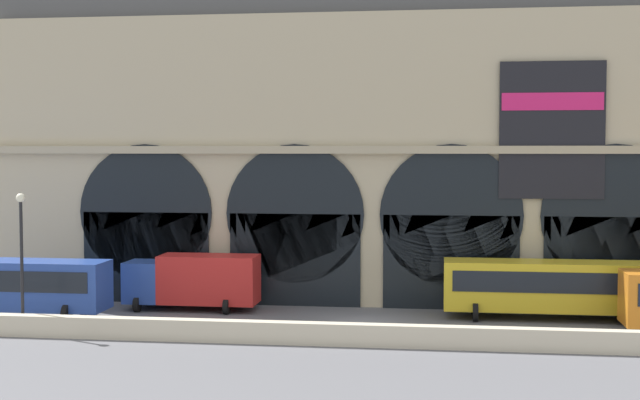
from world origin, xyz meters
TOP-DOWN VIEW (x-y plane):
  - ground_plane at (0.00, 0.00)m, footprint 200.00×200.00m
  - quay_parapet_wall at (0.00, -5.07)m, footprint 90.00×0.70m
  - station_building at (0.04, 7.70)m, footprint 46.41×5.78m
  - bus_west at (-19.26, -0.66)m, footprint 11.00×3.25m
  - box_truck_midwest at (-9.91, 2.85)m, footprint 7.50×2.91m
  - bus_mideast at (9.58, 2.69)m, footprint 11.00×3.25m
  - street_lamp_quayside at (-16.60, -4.27)m, footprint 0.44×0.44m

SIDE VIEW (x-z plane):
  - ground_plane at x=0.00m, z-range 0.00..0.00m
  - quay_parapet_wall at x=0.00m, z-range 0.00..1.03m
  - box_truck_midwest at x=-9.91m, z-range 0.14..3.26m
  - bus_west at x=-19.26m, z-range 0.23..3.33m
  - bus_mideast at x=9.58m, z-range 0.23..3.33m
  - street_lamp_quayside at x=-16.60m, z-range 0.96..7.86m
  - station_building at x=0.04m, z-range -0.32..21.45m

